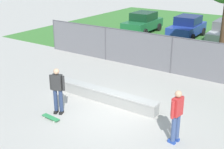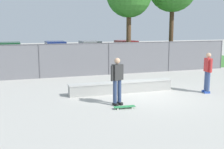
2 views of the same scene
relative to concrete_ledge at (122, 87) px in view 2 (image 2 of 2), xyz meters
The scene contains 11 objects.
ground_plane 1.30m from the concrete_ledge, 45.87° to the right, with size 80.00×80.00×0.00m, color #ADAAA3.
grass_strip 15.06m from the concrete_ledge, 86.62° to the left, with size 28.70×20.00×0.02m, color #3D7A33.
concrete_ledge is the anchor object (origin of this frame).
skateboarder 2.18m from the concrete_ledge, 114.85° to the right, with size 0.57×0.38×1.82m.
skateboard 2.52m from the concrete_ledge, 107.66° to the right, with size 0.81×0.26×0.09m.
chainlink_fence 4.88m from the concrete_ledge, 79.37° to the left, with size 16.77×0.07×1.98m.
car_green 13.58m from the concrete_ledge, 111.85° to the left, with size 2.09×4.24×1.66m.
car_blue 12.98m from the concrete_ledge, 95.97° to the left, with size 2.09×4.24×1.66m.
car_silver 12.69m from the concrete_ledge, 82.53° to the left, with size 2.09×4.24×1.66m.
car_red 13.30m from the concrete_ledge, 67.99° to the left, with size 2.09×4.24×1.66m.
bystander 3.93m from the concrete_ledge, 18.81° to the right, with size 0.33×0.59×1.82m.
Camera 2 is at (-5.20, -10.82, 3.02)m, focal length 45.19 mm.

